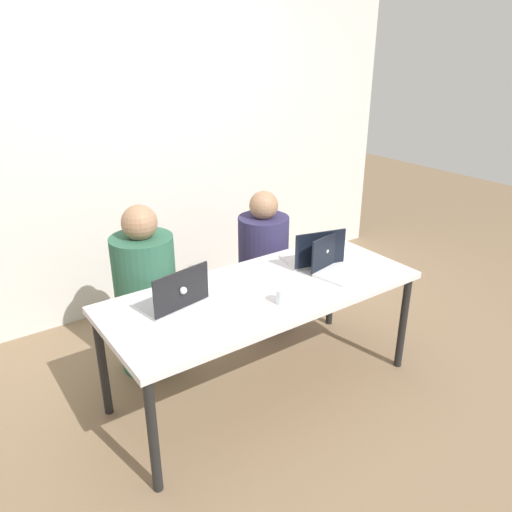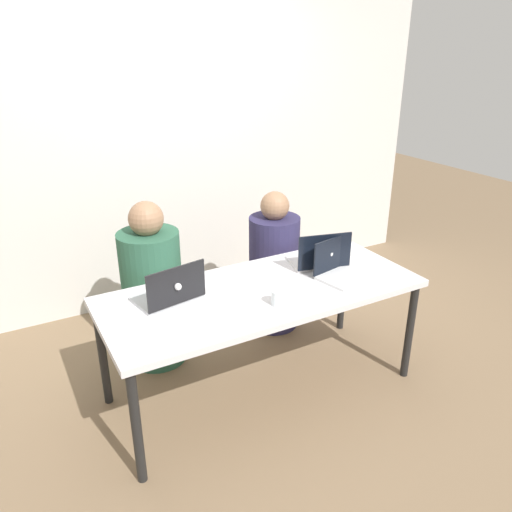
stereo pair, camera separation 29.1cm
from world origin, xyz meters
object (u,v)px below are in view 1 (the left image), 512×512
Objects in this scene: laptop_front_right at (337,265)px; laptop_back_right at (314,255)px; person_on_left at (147,298)px; laptop_back_left at (173,297)px; person_on_right at (263,268)px; water_glass_center at (283,297)px.

laptop_back_right is (-0.02, 0.20, 0.00)m from laptop_front_right.
person_on_left is 2.85× the size of laptop_back_right.
person_on_left is 0.59m from laptop_back_left.
person_on_right is 12.36× the size of water_glass_center.
laptop_back_left is at bearing 91.23° from person_on_left.
laptop_back_left is at bearing 14.39° from person_on_right.
laptop_back_left reaches higher than water_glass_center.
laptop_front_right is (0.03, -0.73, 0.28)m from person_on_right.
person_on_left is 2.88× the size of laptop_back_left.
laptop_back_right reaches higher than water_glass_center.
laptop_back_right reaches higher than laptop_back_left.
person_on_right reaches higher than laptop_front_right.
person_on_right is 1.16m from laptop_back_left.
laptop_back_right is (1.01, -0.01, 0.00)m from laptop_back_left.
person_on_right reaches higher than laptop_back_left.
laptop_back_right is at bearing 157.72° from person_on_left.
person_on_left is 1.06× the size of person_on_right.
person_on_right reaches higher than laptop_back_right.
person_on_right is at bearing 80.65° from laptop_front_right.
water_glass_center is at bearing 46.35° from laptop_back_right.
laptop_front_right is 0.87× the size of laptop_back_right.
laptop_front_right is at bearing 78.77° from person_on_right.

